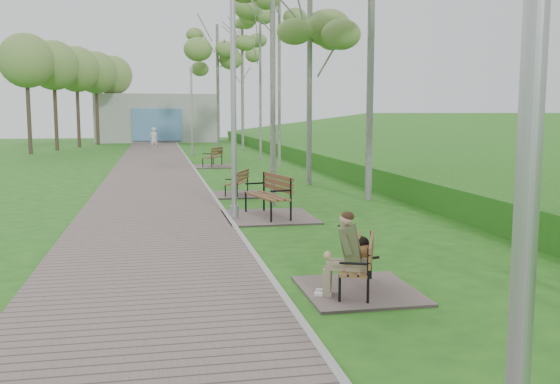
# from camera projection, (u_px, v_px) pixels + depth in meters

# --- Properties ---
(walkway) EXTENTS (3.50, 67.00, 0.04)m
(walkway) POSITION_uv_depth(u_px,v_px,m) (153.00, 175.00, 24.58)
(walkway) COLOR #74625E
(walkway) RESTS_ON ground
(kerb) EXTENTS (0.10, 67.00, 0.05)m
(kerb) POSITION_uv_depth(u_px,v_px,m) (198.00, 174.00, 24.92)
(kerb) COLOR #999993
(kerb) RESTS_ON ground
(embankment) EXTENTS (14.00, 70.00, 1.60)m
(embankment) POSITION_uv_depth(u_px,v_px,m) (492.00, 172.00, 25.78)
(embankment) COLOR #3A8820
(embankment) RESTS_ON ground
(building_north) EXTENTS (10.00, 5.20, 4.00)m
(building_north) POSITION_uv_depth(u_px,v_px,m) (157.00, 118.00, 53.06)
(building_north) COLOR #9E9E99
(building_north) RESTS_ON ground
(bench_main) EXTENTS (1.54, 1.71, 1.34)m
(bench_main) POSITION_uv_depth(u_px,v_px,m) (354.00, 267.00, 8.45)
(bench_main) COLOR #74625E
(bench_main) RESTS_ON ground
(bench_second) EXTENTS (2.05, 2.28, 1.26)m
(bench_second) POSITION_uv_depth(u_px,v_px,m) (267.00, 208.00, 14.59)
(bench_second) COLOR #74625E
(bench_second) RESTS_ON ground
(bench_third) EXTENTS (1.53, 1.70, 0.94)m
(bench_third) POSITION_uv_depth(u_px,v_px,m) (237.00, 190.00, 18.56)
(bench_third) COLOR #74625E
(bench_third) RESTS_ON ground
(bench_far) EXTENTS (1.81, 2.01, 1.11)m
(bench_far) POSITION_uv_depth(u_px,v_px,m) (213.00, 162.00, 28.38)
(bench_far) COLOR #74625E
(bench_far) RESTS_ON ground
(lamp_post_near) EXTENTS (0.23, 0.23, 5.87)m
(lamp_post_near) POSITION_uv_depth(u_px,v_px,m) (534.00, 57.00, 3.32)
(lamp_post_near) COLOR #9FA2A7
(lamp_post_near) RESTS_ON ground
(lamp_post_second) EXTENTS (0.21, 0.21, 5.41)m
(lamp_post_second) POSITION_uv_depth(u_px,v_px,m) (234.00, 109.00, 14.14)
(lamp_post_second) COLOR #9FA2A7
(lamp_post_second) RESTS_ON ground
(lamp_post_third) EXTENTS (0.19, 0.19, 5.04)m
(lamp_post_third) POSITION_uv_depth(u_px,v_px,m) (192.00, 114.00, 35.95)
(lamp_post_third) COLOR #9FA2A7
(lamp_post_third) RESTS_ON ground
(pedestrian_near) EXTENTS (0.61, 0.46, 1.51)m
(pedestrian_near) POSITION_uv_depth(u_px,v_px,m) (154.00, 139.00, 40.48)
(pedestrian_near) COLOR silver
(pedestrian_near) RESTS_ON ground
(birch_mid_c) EXTENTS (2.40, 2.40, 6.72)m
(birch_mid_c) POSITION_uv_depth(u_px,v_px,m) (310.00, 27.00, 20.65)
(birch_mid_c) COLOR silver
(birch_mid_c) RESTS_ON ground
(birch_far_a) EXTENTS (2.29, 2.29, 8.55)m
(birch_far_a) POSITION_uv_depth(u_px,v_px,m) (260.00, 28.00, 31.45)
(birch_far_a) COLOR silver
(birch_far_a) RESTS_ON ground
(birch_far_b) EXTENTS (2.28, 2.28, 8.82)m
(birch_far_b) POSITION_uv_depth(u_px,v_px,m) (279.00, 9.00, 27.11)
(birch_far_b) COLOR silver
(birch_far_b) RESTS_ON ground
(birch_far_c) EXTENTS (2.59, 2.59, 8.72)m
(birch_far_c) POSITION_uv_depth(u_px,v_px,m) (242.00, 44.00, 40.09)
(birch_far_c) COLOR silver
(birch_far_c) RESTS_ON ground
(birch_distant_a) EXTENTS (2.79, 2.79, 8.33)m
(birch_distant_a) POSITION_uv_depth(u_px,v_px,m) (217.00, 48.00, 39.54)
(birch_distant_a) COLOR silver
(birch_distant_a) RESTS_ON ground
(birch_distant_b) EXTENTS (2.36, 2.36, 9.60)m
(birch_distant_b) POSITION_uv_depth(u_px,v_px,m) (242.00, 44.00, 46.64)
(birch_distant_b) COLOR silver
(birch_distant_b) RESTS_ON ground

